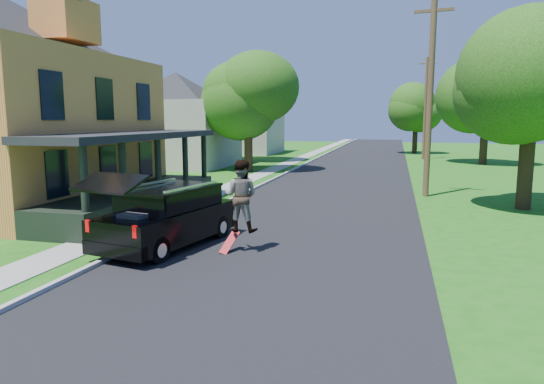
% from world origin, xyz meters
% --- Properties ---
extents(ground, '(140.00, 140.00, 0.00)m').
position_xyz_m(ground, '(0.00, 0.00, 0.00)').
color(ground, '#1B5D12').
rests_on(ground, ground).
extents(street, '(8.00, 120.00, 0.02)m').
position_xyz_m(street, '(0.00, 20.00, 0.00)').
color(street, black).
rests_on(street, ground).
extents(curb, '(0.15, 120.00, 0.12)m').
position_xyz_m(curb, '(-4.05, 20.00, 0.00)').
color(curb, '#A1A19C').
rests_on(curb, ground).
extents(sidewalk, '(1.30, 120.00, 0.03)m').
position_xyz_m(sidewalk, '(-5.60, 20.00, 0.00)').
color(sidewalk, gray).
rests_on(sidewalk, ground).
extents(front_walk, '(6.50, 1.20, 0.03)m').
position_xyz_m(front_walk, '(-9.50, 6.00, 0.00)').
color(front_walk, gray).
rests_on(front_walk, ground).
extents(main_house, '(15.56, 15.56, 10.10)m').
position_xyz_m(main_house, '(-12.80, 5.99, 4.92)').
color(main_house, '#EBA244').
rests_on(main_house, ground).
extents(neighbor_house_mid, '(12.78, 12.78, 8.30)m').
position_xyz_m(neighbor_house_mid, '(-13.50, 24.00, 4.19)').
color(neighbor_house_mid, '#B2AA9D').
rests_on(neighbor_house_mid, ground).
extents(neighbor_house_far, '(12.78, 12.78, 8.30)m').
position_xyz_m(neighbor_house_far, '(-13.50, 40.00, 4.19)').
color(neighbor_house_far, '#B2AA9D').
rests_on(neighbor_house_far, ground).
extents(black_suv, '(2.73, 5.18, 2.29)m').
position_xyz_m(black_suv, '(-3.20, 1.50, 0.88)').
color(black_suv, black).
rests_on(black_suv, ground).
extents(skateboarder, '(0.97, 0.76, 1.98)m').
position_xyz_m(skateboarder, '(-1.00, 1.50, 1.56)').
color(skateboarder, black).
rests_on(skateboarder, ground).
extents(skateboard, '(0.40, 0.71, 0.57)m').
position_xyz_m(skateboard, '(-1.28, 1.34, 0.25)').
color(skateboard, '#A60E10').
rests_on(skateboard, ground).
extents(tree_left_mid, '(6.20, 5.98, 8.64)m').
position_xyz_m(tree_left_mid, '(-6.92, 21.35, 5.53)').
color(tree_left_mid, black).
rests_on(tree_left_mid, ground).
extents(tree_left_far, '(6.81, 6.66, 9.43)m').
position_xyz_m(tree_left_far, '(-9.60, 29.70, 6.10)').
color(tree_left_far, black).
rests_on(tree_left_far, ground).
extents(tree_right_near, '(5.85, 5.53, 7.99)m').
position_xyz_m(tree_right_near, '(8.13, 10.51, 5.23)').
color(tree_right_near, black).
rests_on(tree_right_near, ground).
extents(tree_right_mid, '(6.71, 6.52, 9.55)m').
position_xyz_m(tree_right_mid, '(9.93, 31.71, 6.14)').
color(tree_right_mid, black).
rests_on(tree_right_mid, ground).
extents(tree_right_far, '(6.38, 6.17, 7.84)m').
position_xyz_m(tree_right_far, '(4.96, 43.76, 4.92)').
color(tree_right_far, black).
rests_on(tree_right_far, ground).
extents(utility_pole_near, '(1.73, 0.39, 9.13)m').
position_xyz_m(utility_pole_near, '(4.50, 12.96, 4.72)').
color(utility_pole_near, '#4B3423').
rests_on(utility_pole_near, ground).
extents(utility_pole_far, '(1.41, 0.51, 9.16)m').
position_xyz_m(utility_pole_far, '(5.50, 35.82, 4.71)').
color(utility_pole_far, '#4B3423').
rests_on(utility_pole_far, ground).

